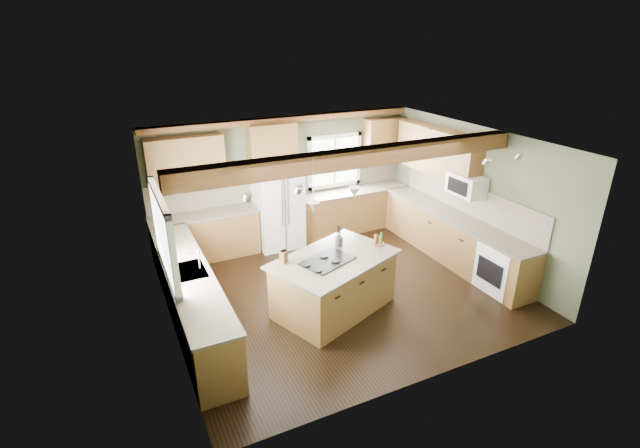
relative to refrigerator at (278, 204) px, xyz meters
name	(u,v)px	position (x,y,z in m)	size (l,w,h in m)	color
floor	(339,288)	(0.30, -2.12, -0.90)	(5.60, 5.60, 0.00)	black
ceiling	(342,141)	(0.30, -2.12, 1.70)	(5.60, 5.60, 0.00)	silver
wall_back	(284,178)	(0.30, 0.38, 0.40)	(5.60, 5.60, 0.00)	#495038
wall_left	(164,253)	(-2.50, -2.12, 0.40)	(5.00, 5.00, 0.00)	#495038
wall_right	(472,195)	(3.10, -2.12, 0.40)	(5.00, 5.00, 0.00)	#495038
ceiling_beam	(358,157)	(0.30, -2.64, 1.57)	(5.55, 0.26, 0.26)	#512F17
soffit_trim	(284,119)	(0.30, 0.28, 1.64)	(5.55, 0.20, 0.10)	#512F17
backsplash_back	(285,183)	(0.30, 0.36, 0.31)	(5.58, 0.03, 0.58)	brown
backsplash_right	(469,199)	(3.08, -2.07, 0.31)	(0.03, 3.70, 0.58)	brown
base_cab_back_left	(206,237)	(-1.49, 0.08, -0.46)	(2.02, 0.60, 0.88)	brown
counter_back_left	(204,215)	(-1.49, 0.08, 0.00)	(2.06, 0.64, 0.04)	#4F473A
base_cab_back_right	(353,210)	(1.79, 0.08, -0.46)	(2.62, 0.60, 0.88)	brown
counter_back_right	(353,191)	(1.79, 0.08, 0.00)	(2.66, 0.64, 0.04)	#4F473A
base_cab_left	(191,299)	(-2.20, -2.07, -0.46)	(0.60, 3.70, 0.88)	brown
counter_left	(188,272)	(-2.20, -2.07, 0.00)	(0.64, 3.74, 0.04)	#4F473A
base_cab_right	(452,239)	(2.80, -2.07, -0.46)	(0.60, 3.70, 0.88)	brown
counter_right	(455,217)	(2.80, -2.07, 0.00)	(0.64, 3.74, 0.04)	#4F473A
upper_cab_back_left	(186,161)	(-1.69, 0.21, 1.05)	(1.40, 0.35, 0.90)	brown
upper_cab_over_fridge	(272,141)	(0.00, 0.21, 1.25)	(0.96, 0.35, 0.70)	brown
upper_cab_right	(437,152)	(2.92, -1.22, 1.05)	(0.35, 2.20, 0.90)	brown
upper_cab_back_corner	(384,139)	(2.60, 0.21, 1.05)	(0.90, 0.35, 0.90)	brown
window_left	(162,235)	(-2.48, -2.07, 0.65)	(0.04, 1.60, 1.05)	white
window_back	(334,161)	(1.45, 0.36, 0.65)	(1.10, 0.04, 1.00)	white
sink	(188,271)	(-2.20, -2.07, 0.01)	(0.50, 0.65, 0.03)	#262628
faucet	(199,260)	(-2.02, -2.07, 0.15)	(0.02, 0.02, 0.28)	#B2B2B7
dishwasher	(213,349)	(-2.19, -3.37, -0.47)	(0.60, 0.60, 0.84)	white
oven	(503,268)	(2.79, -3.37, -0.47)	(0.60, 0.72, 0.84)	white
microwave	(466,185)	(2.88, -2.17, 0.65)	(0.40, 0.70, 0.38)	white
pendant_left	(314,208)	(-0.50, -2.80, 0.98)	(0.18, 0.18, 0.16)	#B2B2B7
pendant_right	(354,192)	(0.34, -2.47, 0.98)	(0.18, 0.18, 0.16)	#B2B2B7
refrigerator	(278,204)	(0.00, 0.00, 0.00)	(0.90, 0.74, 1.80)	white
island	(334,285)	(-0.08, -2.64, -0.46)	(1.81, 1.10, 0.88)	olive
island_top	(334,259)	(-0.08, -2.64, 0.00)	(1.93, 1.22, 0.04)	#4F473A
cooktop	(328,261)	(-0.22, -2.69, 0.03)	(0.78, 0.52, 0.02)	black
knife_block	(284,257)	(-0.83, -2.45, 0.11)	(0.11, 0.08, 0.18)	brown
utensil_crock	(339,241)	(0.19, -2.29, 0.10)	(0.12, 0.12, 0.16)	#443C36
bottle_tray	(379,239)	(0.80, -2.52, 0.12)	(0.22, 0.22, 0.20)	brown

